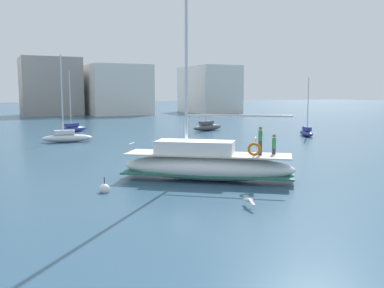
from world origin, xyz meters
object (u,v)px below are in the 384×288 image
(moored_sloop_far, at_px, (207,126))
(moored_catamaran, at_px, (306,132))
(seagull, at_px, (249,200))
(mooring_buoy, at_px, (105,189))
(main_sailboat, at_px, (206,164))
(moored_sloop_near, at_px, (67,136))
(moored_cutter_right, at_px, (73,128))

(moored_sloop_far, bearing_deg, moored_catamaran, -58.41)
(moored_catamaran, height_order, seagull, moored_catamaran)
(mooring_buoy, bearing_deg, main_sailboat, 5.32)
(main_sailboat, xyz_separation_m, moored_sloop_near, (-3.85, 22.18, -0.35))
(moored_sloop_near, height_order, moored_catamaran, moored_sloop_near)
(moored_catamaran, relative_size, moored_cutter_right, 0.87)
(moored_cutter_right, relative_size, seagull, 5.87)
(main_sailboat, height_order, moored_cutter_right, main_sailboat)
(moored_sloop_near, height_order, seagull, moored_sloop_near)
(moored_sloop_far, bearing_deg, main_sailboat, -117.70)
(moored_catamaran, bearing_deg, main_sailboat, -141.82)
(moored_sloop_near, relative_size, mooring_buoy, 9.82)
(moored_cutter_right, bearing_deg, seagull, -89.61)
(moored_sloop_near, relative_size, moored_sloop_far, 1.15)
(mooring_buoy, bearing_deg, moored_sloop_far, 54.09)
(moored_sloop_far, relative_size, moored_catamaran, 1.14)
(main_sailboat, height_order, seagull, main_sailboat)
(moored_sloop_far, distance_m, mooring_buoy, 34.69)
(seagull, height_order, mooring_buoy, mooring_buoy)
(seagull, xyz_separation_m, mooring_buoy, (-4.80, 5.45, -0.17))
(main_sailboat, distance_m, moored_cutter_right, 32.86)
(moored_sloop_far, bearing_deg, seagull, -114.85)
(moored_catamaran, distance_m, seagull, 31.74)
(moored_catamaran, bearing_deg, moored_sloop_near, 167.52)
(moored_catamaran, distance_m, mooring_buoy, 32.05)
(main_sailboat, height_order, mooring_buoy, main_sailboat)
(moored_catamaran, bearing_deg, moored_sloop_far, 121.59)
(main_sailboat, distance_m, seagull, 6.12)
(seagull, relative_size, mooring_buoy, 1.47)
(moored_sloop_near, xyz_separation_m, seagull, (2.78, -28.18, -0.23))
(moored_cutter_right, bearing_deg, moored_catamaran, -35.72)
(main_sailboat, height_order, moored_catamaran, main_sailboat)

